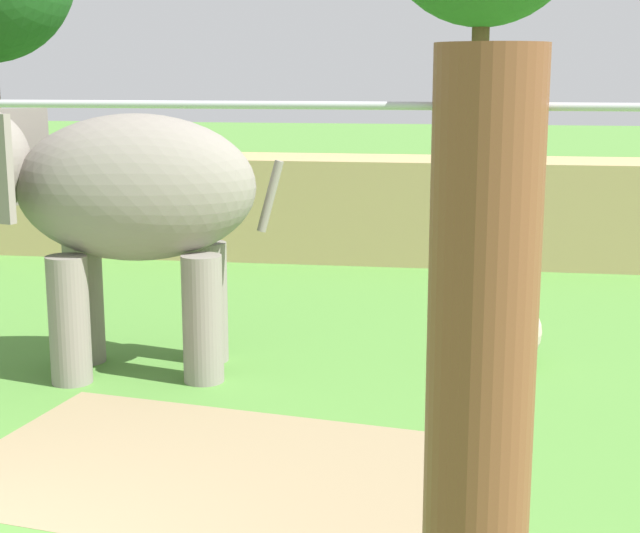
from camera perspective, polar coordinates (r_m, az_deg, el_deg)
dirt_patch at (r=9.20m, az=-6.71°, el=-11.77°), size 4.97×3.74×0.01m
embankment_wall at (r=19.10m, az=-2.79°, el=3.60°), size 36.00×1.80×1.96m
elephant at (r=11.70m, az=-12.38°, el=3.87°), size 4.27×2.13×3.20m
enrichment_ball at (r=12.29m, az=11.05°, el=-3.79°), size 0.85×0.85×0.85m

